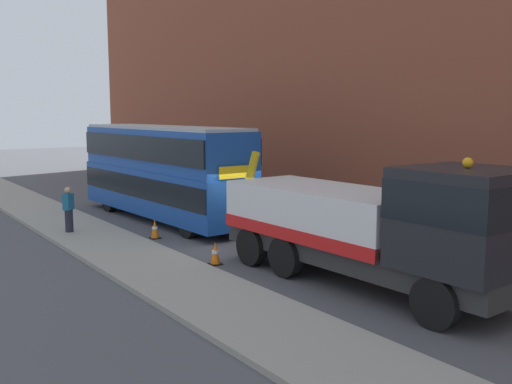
{
  "coord_description": "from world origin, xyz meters",
  "views": [
    {
      "loc": [
        16.23,
        -11.37,
        4.68
      ],
      "look_at": [
        0.61,
        -0.26,
        2.0
      ],
      "focal_mm": 40.53,
      "sensor_mm": 36.0,
      "label": 1
    }
  ],
  "objects_px": {
    "recovery_tow_truck": "(372,223)",
    "pedestrian_onlooker": "(69,210)",
    "traffic_cone_near_bus": "(155,229)",
    "traffic_cone_midway": "(215,254)",
    "double_decker_bus": "(163,169)"
  },
  "relations": [
    {
      "from": "traffic_cone_midway",
      "to": "pedestrian_onlooker",
      "type": "bearing_deg",
      "value": -161.1
    },
    {
      "from": "pedestrian_onlooker",
      "to": "recovery_tow_truck",
      "type": "bearing_deg",
      "value": -17.81
    },
    {
      "from": "pedestrian_onlooker",
      "to": "traffic_cone_midway",
      "type": "relative_size",
      "value": 2.38
    },
    {
      "from": "double_decker_bus",
      "to": "traffic_cone_midway",
      "type": "xyz_separation_m",
      "value": [
        7.76,
        -2.1,
        -1.89
      ]
    },
    {
      "from": "recovery_tow_truck",
      "to": "traffic_cone_midway",
      "type": "bearing_deg",
      "value": -156.56
    },
    {
      "from": "pedestrian_onlooker",
      "to": "traffic_cone_near_bus",
      "type": "distance_m",
      "value": 3.43
    },
    {
      "from": "traffic_cone_near_bus",
      "to": "traffic_cone_midway",
      "type": "bearing_deg",
      "value": -1.31
    },
    {
      "from": "traffic_cone_near_bus",
      "to": "pedestrian_onlooker",
      "type": "bearing_deg",
      "value": -133.89
    },
    {
      "from": "pedestrian_onlooker",
      "to": "traffic_cone_near_bus",
      "type": "xyz_separation_m",
      "value": [
        2.34,
        2.43,
        -0.64
      ]
    },
    {
      "from": "double_decker_bus",
      "to": "traffic_cone_near_bus",
      "type": "distance_m",
      "value": 4.3
    },
    {
      "from": "traffic_cone_midway",
      "to": "recovery_tow_truck",
      "type": "bearing_deg",
      "value": 25.48
    },
    {
      "from": "recovery_tow_truck",
      "to": "traffic_cone_midway",
      "type": "height_order",
      "value": "recovery_tow_truck"
    },
    {
      "from": "recovery_tow_truck",
      "to": "pedestrian_onlooker",
      "type": "height_order",
      "value": "recovery_tow_truck"
    },
    {
      "from": "pedestrian_onlooker",
      "to": "traffic_cone_near_bus",
      "type": "bearing_deg",
      "value": 6.72
    },
    {
      "from": "double_decker_bus",
      "to": "recovery_tow_truck",
      "type": "bearing_deg",
      "value": -1.97
    }
  ]
}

